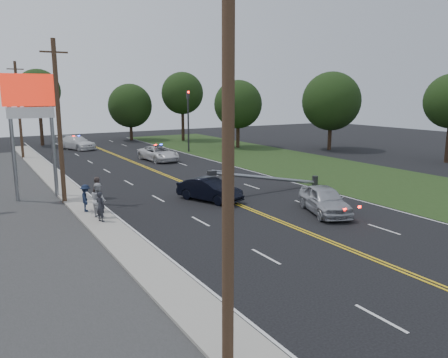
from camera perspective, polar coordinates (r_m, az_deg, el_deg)
ground at (r=22.54m, az=10.14°, el=-6.62°), size 120.00×120.00×0.00m
sidewalk at (r=27.64m, az=-17.67°, el=-3.52°), size 1.80×70.00×0.12m
grass_verge at (r=38.67m, az=15.72°, el=0.61°), size 12.00×80.00×0.01m
centerline_yellow at (r=30.52m, az=-2.15°, el=-1.72°), size 0.36×80.00×0.00m
pylon_sign at (r=30.41m, az=-23.98°, el=8.68°), size 3.20×0.35×8.00m
traffic_signal at (r=51.40m, az=-4.70°, el=8.24°), size 0.28×0.41×7.05m
fallen_streetlight at (r=30.91m, az=6.46°, el=0.10°), size 9.36×0.44×1.91m
utility_pole_near at (r=9.71m, az=0.54°, el=0.83°), size 1.60×0.28×10.00m
utility_pole_mid at (r=28.66m, az=-20.76°, el=6.99°), size 1.60×0.28×10.00m
utility_pole_far at (r=50.45m, az=-25.21°, el=8.17°), size 1.60×0.28×10.00m
tree_6 at (r=62.21m, az=-23.09°, el=10.55°), size 5.53×5.53×9.86m
tree_7 at (r=65.35m, az=-12.16°, el=9.34°), size 6.28×6.28×8.13m
tree_8 at (r=63.84m, az=-5.47°, el=11.09°), size 5.98×5.98×9.77m
tree_9 at (r=55.18m, az=1.85°, el=9.72°), size 5.99×5.99×8.42m
tree_13 at (r=54.44m, az=13.84°, el=9.84°), size 6.96×6.96×9.33m
crashed_sedan at (r=28.00m, az=-1.92°, el=-1.39°), size 3.11×4.68×1.46m
waiting_sedan at (r=25.73m, az=13.00°, el=-2.67°), size 3.43×5.01×1.58m
emergency_a at (r=45.13m, az=-8.54°, el=3.31°), size 3.02×5.54×1.47m
emergency_b at (r=56.67m, az=-18.68°, el=4.52°), size 4.30×6.04×1.62m
bystander_a at (r=23.99m, az=-15.83°, el=-3.47°), size 0.59×0.70×1.62m
bystander_b at (r=24.84m, az=-16.10°, el=-2.64°), size 0.94×1.08×1.91m
bystander_c at (r=26.22m, az=-17.60°, el=-2.38°), size 0.79×1.12×1.58m
bystander_d at (r=26.06m, az=-16.22°, el=-1.90°), size 1.06×1.25×2.01m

